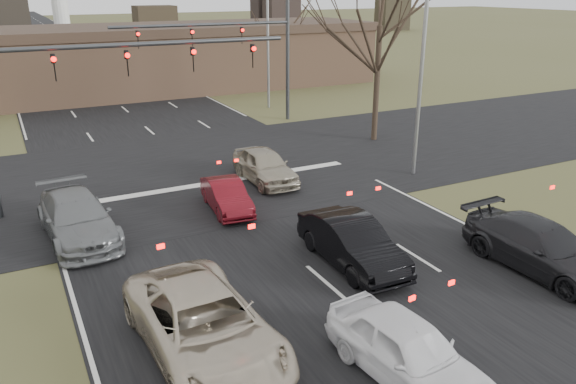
{
  "coord_description": "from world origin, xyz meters",
  "views": [
    {
      "loc": [
        -7.76,
        -9.67,
        8.35
      ],
      "look_at": [
        0.11,
        5.65,
        2.0
      ],
      "focal_mm": 35.0,
      "sensor_mm": 36.0,
      "label": 1
    }
  ],
  "objects_px": {
    "mast_arm_near": "(73,78)",
    "car_silver_suv": "(204,325)",
    "building": "(128,59)",
    "streetlight_right_far": "(265,28)",
    "car_grey_ahead": "(77,218)",
    "car_black_hatch": "(352,242)",
    "car_silver_ahead": "(265,166)",
    "car_white_sedan": "(408,350)",
    "mast_arm_far": "(247,43)",
    "streetlight_right_near": "(420,53)",
    "car_red_ahead": "(226,196)",
    "car_charcoal_sedan": "(541,247)"
  },
  "relations": [
    {
      "from": "mast_arm_near",
      "to": "car_silver_suv",
      "type": "bearing_deg",
      "value": -85.61
    },
    {
      "from": "building",
      "to": "streetlight_right_far",
      "type": "distance_m",
      "value": 13.53
    },
    {
      "from": "car_grey_ahead",
      "to": "car_black_hatch",
      "type": "bearing_deg",
      "value": -42.87
    },
    {
      "from": "building",
      "to": "car_silver_ahead",
      "type": "height_order",
      "value": "building"
    },
    {
      "from": "car_silver_suv",
      "to": "car_white_sedan",
      "type": "height_order",
      "value": "car_silver_suv"
    },
    {
      "from": "mast_arm_far",
      "to": "car_silver_ahead",
      "type": "xyz_separation_m",
      "value": [
        -3.88,
        -10.81,
        -4.27
      ]
    },
    {
      "from": "streetlight_right_near",
      "to": "car_red_ahead",
      "type": "distance_m",
      "value": 10.57
    },
    {
      "from": "car_silver_suv",
      "to": "car_black_hatch",
      "type": "distance_m",
      "value": 6.14
    },
    {
      "from": "car_red_ahead",
      "to": "car_charcoal_sedan",
      "type": "bearing_deg",
      "value": -47.15
    },
    {
      "from": "car_charcoal_sedan",
      "to": "car_grey_ahead",
      "type": "height_order",
      "value": "car_grey_ahead"
    },
    {
      "from": "car_charcoal_sedan",
      "to": "car_grey_ahead",
      "type": "distance_m",
      "value": 15.35
    },
    {
      "from": "mast_arm_near",
      "to": "streetlight_right_near",
      "type": "height_order",
      "value": "streetlight_right_near"
    },
    {
      "from": "car_charcoal_sedan",
      "to": "car_silver_ahead",
      "type": "height_order",
      "value": "car_charcoal_sedan"
    },
    {
      "from": "streetlight_right_far",
      "to": "car_charcoal_sedan",
      "type": "distance_m",
      "value": 26.92
    },
    {
      "from": "streetlight_right_far",
      "to": "car_silver_ahead",
      "type": "relative_size",
      "value": 2.27
    },
    {
      "from": "car_white_sedan",
      "to": "car_silver_ahead",
      "type": "distance_m",
      "value": 14.08
    },
    {
      "from": "mast_arm_far",
      "to": "car_red_ahead",
      "type": "distance_m",
      "value": 15.49
    },
    {
      "from": "mast_arm_far",
      "to": "car_silver_ahead",
      "type": "bearing_deg",
      "value": -109.77
    },
    {
      "from": "building",
      "to": "car_charcoal_sedan",
      "type": "height_order",
      "value": "building"
    },
    {
      "from": "streetlight_right_far",
      "to": "car_charcoal_sedan",
      "type": "xyz_separation_m",
      "value": [
        -2.95,
        -26.32,
        -4.83
      ]
    },
    {
      "from": "mast_arm_far",
      "to": "car_silver_ahead",
      "type": "height_order",
      "value": "mast_arm_far"
    },
    {
      "from": "mast_arm_near",
      "to": "streetlight_right_near",
      "type": "bearing_deg",
      "value": -12.05
    },
    {
      "from": "streetlight_right_near",
      "to": "car_silver_ahead",
      "type": "xyz_separation_m",
      "value": [
        -6.52,
        2.19,
        -4.84
      ]
    },
    {
      "from": "car_silver_suv",
      "to": "car_red_ahead",
      "type": "height_order",
      "value": "car_silver_suv"
    },
    {
      "from": "streetlight_right_near",
      "to": "car_white_sedan",
      "type": "height_order",
      "value": "streetlight_right_near"
    },
    {
      "from": "car_charcoal_sedan",
      "to": "car_black_hatch",
      "type": "bearing_deg",
      "value": 147.23
    },
    {
      "from": "streetlight_right_near",
      "to": "car_silver_suv",
      "type": "bearing_deg",
      "value": -146.65
    },
    {
      "from": "car_grey_ahead",
      "to": "car_silver_ahead",
      "type": "relative_size",
      "value": 1.2
    },
    {
      "from": "mast_arm_far",
      "to": "car_white_sedan",
      "type": "distance_m",
      "value": 25.86
    },
    {
      "from": "car_white_sedan",
      "to": "car_silver_suv",
      "type": "bearing_deg",
      "value": 135.98
    },
    {
      "from": "car_grey_ahead",
      "to": "car_silver_ahead",
      "type": "xyz_separation_m",
      "value": [
        8.37,
        2.51,
        -0.02
      ]
    },
    {
      "from": "car_black_hatch",
      "to": "car_charcoal_sedan",
      "type": "relative_size",
      "value": 0.88
    },
    {
      "from": "car_white_sedan",
      "to": "building",
      "type": "bearing_deg",
      "value": 80.28
    },
    {
      "from": "building",
      "to": "car_silver_ahead",
      "type": "relative_size",
      "value": 9.63
    },
    {
      "from": "streetlight_right_near",
      "to": "car_silver_ahead",
      "type": "distance_m",
      "value": 8.41
    },
    {
      "from": "mast_arm_far",
      "to": "car_silver_suv",
      "type": "bearing_deg",
      "value": -115.9
    },
    {
      "from": "car_silver_suv",
      "to": "car_charcoal_sedan",
      "type": "bearing_deg",
      "value": -5.75
    },
    {
      "from": "building",
      "to": "streetlight_right_near",
      "type": "xyz_separation_m",
      "value": [
        6.82,
        -28.0,
        2.92
      ]
    },
    {
      "from": "building",
      "to": "car_black_hatch",
      "type": "distance_m",
      "value": 34.41
    },
    {
      "from": "mast_arm_far",
      "to": "car_silver_suv",
      "type": "xyz_separation_m",
      "value": [
        -10.52,
        -21.66,
        -4.21
      ]
    },
    {
      "from": "car_black_hatch",
      "to": "car_grey_ahead",
      "type": "height_order",
      "value": "car_grey_ahead"
    },
    {
      "from": "car_red_ahead",
      "to": "car_grey_ahead",
      "type": "bearing_deg",
      "value": -173.77
    },
    {
      "from": "car_black_hatch",
      "to": "car_white_sedan",
      "type": "bearing_deg",
      "value": -109.14
    },
    {
      "from": "car_red_ahead",
      "to": "mast_arm_far",
      "type": "bearing_deg",
      "value": 68.9
    },
    {
      "from": "car_grey_ahead",
      "to": "car_silver_ahead",
      "type": "height_order",
      "value": "car_grey_ahead"
    },
    {
      "from": "car_silver_suv",
      "to": "car_grey_ahead",
      "type": "distance_m",
      "value": 8.52
    },
    {
      "from": "streetlight_right_far",
      "to": "car_charcoal_sedan",
      "type": "height_order",
      "value": "streetlight_right_far"
    },
    {
      "from": "car_white_sedan",
      "to": "car_grey_ahead",
      "type": "relative_size",
      "value": 0.82
    },
    {
      "from": "car_silver_suv",
      "to": "car_grey_ahead",
      "type": "bearing_deg",
      "value": 99.49
    },
    {
      "from": "car_silver_suv",
      "to": "car_grey_ahead",
      "type": "relative_size",
      "value": 1.09
    }
  ]
}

